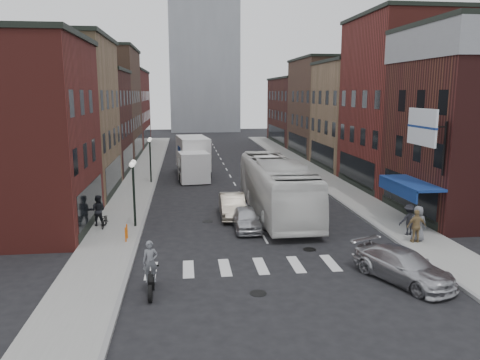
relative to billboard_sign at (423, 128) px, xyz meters
name	(u,v)px	position (x,y,z in m)	size (l,w,h in m)	color
ground	(268,245)	(-8.59, -0.50, -6.13)	(160.00, 160.00, 0.00)	black
sidewalk_left	(143,175)	(-17.09, 21.50, -6.06)	(3.00, 74.00, 0.15)	gray
sidewalk_right	(312,172)	(-0.09, 21.50, -6.06)	(3.00, 74.00, 0.15)	gray
curb_left	(158,176)	(-15.59, 21.50, -6.13)	(0.20, 74.00, 0.16)	gray
curb_right	(298,173)	(-1.59, 21.50, -6.13)	(0.20, 74.00, 0.16)	gray
crosswalk_stripes	(280,265)	(-8.59, -3.50, -6.13)	(12.00, 2.20, 0.01)	silver
bldg_left_mid_a	(45,117)	(-23.58, 13.50, 0.02)	(10.30, 10.20, 12.30)	olive
bldg_left_mid_b	(75,122)	(-23.58, 23.50, -0.98)	(10.30, 10.20, 10.30)	#3F1816
bldg_left_far_a	(95,104)	(-23.58, 34.50, 0.52)	(10.30, 12.20, 13.30)	brown
bldg_left_far_b	(113,108)	(-23.58, 48.50, -0.48)	(10.30, 16.20, 11.30)	maroon
bldg_right_mid_a	(416,103)	(6.41, 13.50, 1.02)	(10.30, 10.20, 14.30)	maroon
bldg_right_mid_b	(369,115)	(6.41, 23.50, -0.48)	(10.30, 10.20, 11.30)	olive
bldg_right_far_a	(336,107)	(6.41, 34.50, 0.02)	(10.30, 12.20, 12.30)	brown
bldg_right_far_b	(307,111)	(6.41, 48.50, -0.98)	(10.30, 16.20, 10.30)	#3F1816
awning_blue	(408,184)	(0.34, 2.00, -3.50)	(1.80, 5.00, 0.78)	navy
billboard_sign	(423,128)	(0.00, 0.00, 0.00)	(1.52, 3.00, 3.70)	black
distant_tower	(203,9)	(-8.59, 77.50, 18.87)	(14.00, 14.00, 50.00)	#9399A0
streetlamp_near	(133,181)	(-15.99, 3.50, -3.22)	(0.32, 1.22, 4.11)	black
streetlamp_far	(150,151)	(-15.99, 17.50, -3.22)	(0.32, 1.22, 4.11)	black
bike_rack	(126,233)	(-16.19, 0.80, -5.58)	(0.08, 0.68, 0.80)	#D8590C
box_truck	(193,158)	(-12.15, 20.33, -4.27)	(3.33, 8.92, 3.77)	silver
motorcycle_rider	(151,270)	(-14.39, -6.06, -5.08)	(0.64, 2.22, 2.26)	black
transit_bus	(276,187)	(-6.92, 5.92, -4.29)	(3.10, 13.24, 3.69)	silver
sedan_left_near	(246,219)	(-9.39, 2.50, -5.47)	(1.57, 3.90, 1.33)	silver
sedan_left_far	(233,206)	(-9.90, 5.50, -5.39)	(1.58, 4.54, 1.50)	#B5A893
curb_car	(403,266)	(-3.67, -5.97, -5.44)	(1.95, 4.79, 1.39)	#B3B3B8
parked_bicycle	(104,220)	(-17.78, 3.54, -5.58)	(0.53, 1.52, 0.80)	black
ped_left_solo	(98,210)	(-18.19, 3.88, -5.05)	(0.91, 0.52, 1.87)	black
ped_right_a	(409,220)	(-0.51, -0.10, -5.10)	(1.14, 0.56, 1.76)	black
ped_right_b	(416,226)	(-0.75, -1.41, -5.09)	(1.05, 0.52, 1.78)	olive
ped_right_c	(418,224)	(-0.55, -1.18, -5.02)	(0.94, 0.61, 1.93)	#5C5E64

